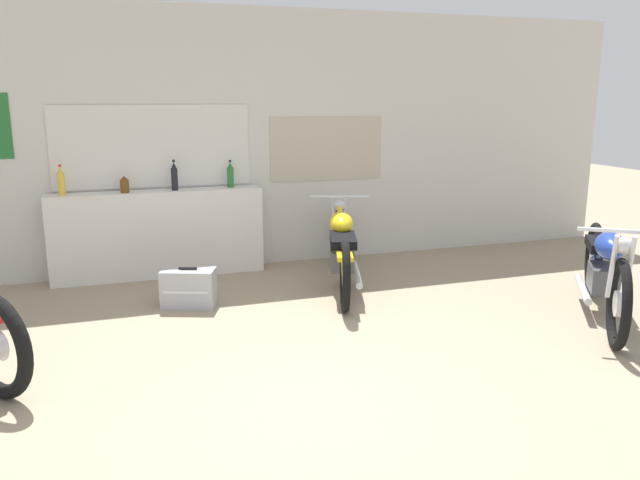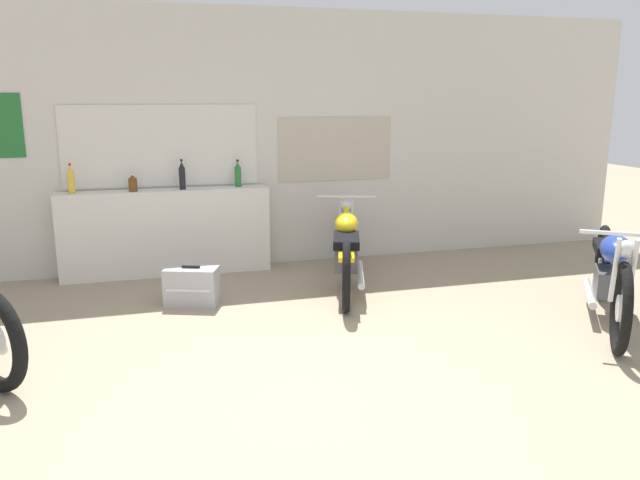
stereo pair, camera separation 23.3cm
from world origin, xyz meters
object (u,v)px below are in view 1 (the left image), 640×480
(bottle_leftmost, at_px, (61,182))
(motorcycle_yellow, at_px, (342,246))
(bottle_right_center, at_px, (230,175))
(bottle_center, at_px, (174,177))
(motorcycle_blue, at_px, (605,269))
(hard_case_silver, at_px, (189,288))
(bottle_left_center, at_px, (124,185))

(bottle_leftmost, bearing_deg, motorcycle_yellow, -19.77)
(bottle_leftmost, relative_size, motorcycle_yellow, 0.15)
(bottle_right_center, bearing_deg, bottle_leftmost, -178.72)
(bottle_center, distance_m, motorcycle_blue, 4.20)
(bottle_leftmost, height_order, bottle_center, bottle_center)
(bottle_right_center, xyz_separation_m, hard_case_silver, (-0.62, -1.13, -0.87))
(bottle_right_center, relative_size, motorcycle_yellow, 0.14)
(hard_case_silver, bearing_deg, bottle_center, 88.76)
(bottle_leftmost, relative_size, hard_case_silver, 0.57)
(bottle_center, xyz_separation_m, motorcycle_yellow, (1.51, -0.93, -0.64))
(bottle_leftmost, bearing_deg, bottle_right_center, 1.28)
(bottle_left_center, bearing_deg, bottle_leftmost, 178.67)
(bottle_left_center, xyz_separation_m, motorcycle_yellow, (2.01, -0.92, -0.58))
(bottle_right_center, distance_m, motorcycle_blue, 3.78)
(bottle_right_center, height_order, motorcycle_blue, bottle_right_center)
(bottle_leftmost, relative_size, bottle_center, 0.96)
(motorcycle_yellow, xyz_separation_m, hard_case_silver, (-1.54, -0.15, -0.24))
(bottle_leftmost, distance_m, bottle_center, 1.09)
(motorcycle_blue, relative_size, hard_case_silver, 3.33)
(motorcycle_blue, relative_size, motorcycle_yellow, 0.85)
(bottle_right_center, height_order, hard_case_silver, bottle_right_center)
(bottle_left_center, xyz_separation_m, bottle_right_center, (1.09, 0.05, 0.05))
(bottle_leftmost, xyz_separation_m, bottle_center, (1.09, -0.00, 0.01))
(motorcycle_blue, bearing_deg, hard_case_silver, 157.17)
(bottle_center, relative_size, motorcycle_yellow, 0.15)
(motorcycle_blue, height_order, motorcycle_yellow, motorcycle_blue)
(bottle_left_center, relative_size, motorcycle_blue, 0.10)
(bottle_left_center, height_order, bottle_center, bottle_center)
(bottle_right_center, relative_size, motorcycle_blue, 0.17)
(bottle_center, xyz_separation_m, hard_case_silver, (-0.02, -1.09, -0.88))
(bottle_leftmost, distance_m, hard_case_silver, 1.76)
(bottle_center, xyz_separation_m, bottle_right_center, (0.59, 0.04, -0.01))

